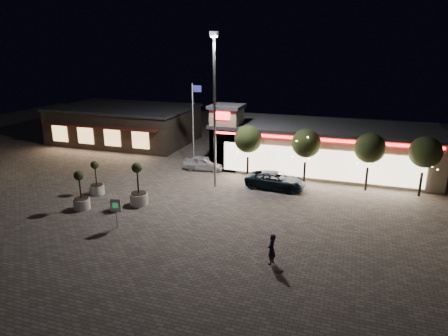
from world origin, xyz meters
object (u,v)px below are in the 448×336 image
(planter_left, at_px, (97,184))
(valet_sign, at_px, (116,208))
(white_sedan, at_px, (204,163))
(planter_mid, at_px, (81,197))
(pickup_truck, at_px, (275,180))
(pedestrian, at_px, (272,249))

(planter_left, xyz_separation_m, valet_sign, (4.95, -4.82, 0.55))
(white_sedan, bearing_deg, planter_left, 141.56)
(valet_sign, bearing_deg, planter_mid, 155.48)
(planter_left, height_order, valet_sign, planter_left)
(pickup_truck, distance_m, white_sedan, 8.00)
(planter_mid, height_order, valet_sign, planter_mid)
(pickup_truck, xyz_separation_m, planter_mid, (-12.42, -8.76, 0.21))
(planter_left, relative_size, valet_sign, 1.37)
(pickup_truck, height_order, pedestrian, pedestrian)
(pedestrian, relative_size, planter_left, 0.63)
(planter_mid, xyz_separation_m, valet_sign, (4.18, -1.91, 0.51))
(planter_mid, bearing_deg, pedestrian, -12.01)
(white_sedan, xyz_separation_m, valet_sign, (-0.76, -13.51, 0.74))
(pickup_truck, xyz_separation_m, valet_sign, (-8.24, -10.67, 0.71))
(pedestrian, bearing_deg, planter_mid, -91.07)
(white_sedan, xyz_separation_m, planter_mid, (-4.94, -11.60, 0.23))
(planter_mid, bearing_deg, white_sedan, 66.92)
(planter_left, relative_size, planter_mid, 0.95)
(white_sedan, bearing_deg, pedestrian, -151.74)
(pedestrian, distance_m, valet_sign, 10.53)
(planter_mid, bearing_deg, planter_left, 104.80)
(pickup_truck, relative_size, planter_mid, 1.71)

